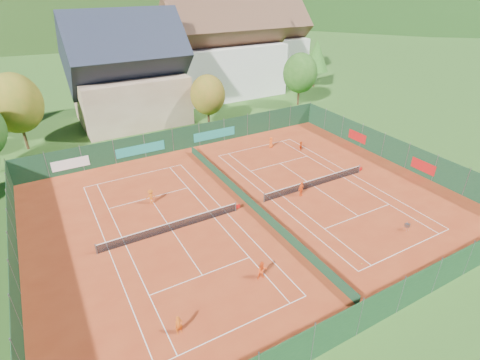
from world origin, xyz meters
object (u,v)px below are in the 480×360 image
object	(u,v)px
player_left_far	(151,197)
player_right_far_b	(301,146)
player_right_far_a	(271,142)
player_left_mid	(262,270)
hotel_block_a	(224,54)
hotel_block_b	(265,45)
player_left_near	(179,325)
player_right_near	(301,189)
ball_hopper	(407,225)
chalet	(128,77)

from	to	relation	value
player_left_far	player_right_far_b	xyz separation A→B (m)	(20.63, 2.97, -0.15)
player_right_far_a	player_right_far_b	world-z (taller)	player_right_far_a
player_left_mid	hotel_block_a	bearing A→B (deg)	73.23
hotel_block_b	player_left_near	xyz separation A→B (m)	(-41.39, -54.40, -5.91)
player_left_mid	player_right_near	distance (m)	12.74
ball_hopper	player_left_mid	size ratio (longest dim) A/B	0.52
hotel_block_a	player_right_far_b	world-z (taller)	hotel_block_a
chalet	hotel_block_a	bearing A→B (deg)	17.53
player_left_near	player_left_far	bearing A→B (deg)	73.36
player_right_near	player_left_mid	bearing A→B (deg)	-158.43
chalet	player_right_near	bearing A→B (deg)	-74.42
hotel_block_b	player_right_far_b	bearing A→B (deg)	-116.12
player_left_near	player_right_far_a	bearing A→B (deg)	40.32
player_right_far_a	player_left_mid	bearing A→B (deg)	27.97
chalet	player_left_far	distance (m)	25.91
hotel_block_b	hotel_block_a	bearing A→B (deg)	-150.26
chalet	ball_hopper	world-z (taller)	chalet
player_right_far_a	player_left_near	bearing A→B (deg)	18.46
hotel_block_a	player_left_near	bearing A→B (deg)	-120.56
player_left_far	player_right_near	size ratio (longest dim) A/B	0.98
chalet	player_right_far_a	xyz separation A→B (m)	(12.66, -19.12, -5.90)
chalet	player_right_far_b	world-z (taller)	chalet
player_right_far_a	player_right_far_b	size ratio (longest dim) A/B	1.17
player_left_far	player_right_far_a	bearing A→B (deg)	-150.44
chalet	hotel_block_b	size ratio (longest dim) A/B	0.94
chalet	player_left_far	bearing A→B (deg)	-101.79
player_left_near	player_right_near	distance (m)	19.51
chalet	player_left_mid	xyz separation A→B (m)	(-1.26, -38.86, -5.86)
chalet	hotel_block_a	world-z (taller)	hotel_block_a
player_right_far_b	ball_hopper	bearing A→B (deg)	40.22
player_left_near	ball_hopper	bearing A→B (deg)	-4.21
player_left_far	player_right_far_a	size ratio (longest dim) A/B	1.06
player_left_mid	player_right_far_b	bearing A→B (deg)	53.19
hotel_block_b	ball_hopper	xyz separation A→B (m)	(-19.98, -54.11, -6.06)
chalet	player_left_near	distance (m)	41.68
chalet	hotel_block_a	distance (m)	19.94
player_right_far_a	player_right_far_b	distance (m)	3.85
hotel_block_a	player_left_mid	bearing A→B (deg)	-114.30
hotel_block_b	player_left_mid	bearing A→B (deg)	-122.95
player_left_far	player_right_far_a	world-z (taller)	player_left_far
hotel_block_b	player_left_far	bearing A→B (deg)	-134.59
ball_hopper	player_right_far_b	world-z (taller)	player_right_far_b
hotel_block_a	hotel_block_b	bearing A→B (deg)	29.74
ball_hopper	player_right_far_b	size ratio (longest dim) A/B	0.64
hotel_block_b	player_right_far_a	world-z (taller)	hotel_block_b
ball_hopper	player_right_far_b	bearing A→B (deg)	82.38
player_left_mid	player_left_far	size ratio (longest dim) A/B	1.00
hotel_block_a	player_right_near	bearing A→B (deg)	-105.84
chalet	ball_hopper	distance (m)	42.60
player_right_far_a	chalet	bearing A→B (deg)	-83.35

